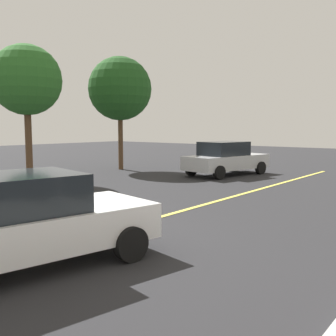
{
  "coord_description": "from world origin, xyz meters",
  "views": [
    {
      "loc": [
        -4.59,
        -6.61,
        2.41
      ],
      "look_at": [
        2.97,
        -0.53,
        1.38
      ],
      "focal_mm": 42.09,
      "sensor_mm": 36.0,
      "label": 1
    }
  ],
  "objects_px": {
    "car_white_crossing": "(24,221)",
    "tree_centre_verge": "(26,80)",
    "tree_left_verge": "(120,89)",
    "car_silver_far_lane": "(226,158)"
  },
  "relations": [
    {
      "from": "car_silver_far_lane",
      "to": "car_white_crossing",
      "type": "xyz_separation_m",
      "value": [
        -13.32,
        -3.89,
        -0.02
      ]
    },
    {
      "from": "tree_centre_verge",
      "to": "car_silver_far_lane",
      "type": "bearing_deg",
      "value": -38.39
    },
    {
      "from": "car_white_crossing",
      "to": "tree_centre_verge",
      "type": "bearing_deg",
      "value": 57.66
    },
    {
      "from": "car_silver_far_lane",
      "to": "car_white_crossing",
      "type": "relative_size",
      "value": 1.03
    },
    {
      "from": "car_white_crossing",
      "to": "tree_left_verge",
      "type": "bearing_deg",
      "value": 39.51
    },
    {
      "from": "car_silver_far_lane",
      "to": "tree_left_verge",
      "type": "xyz_separation_m",
      "value": [
        -1.4,
        5.94,
        3.63
      ]
    },
    {
      "from": "car_white_crossing",
      "to": "tree_left_verge",
      "type": "height_order",
      "value": "tree_left_verge"
    },
    {
      "from": "tree_left_verge",
      "to": "tree_centre_verge",
      "type": "bearing_deg",
      "value": -177.91
    },
    {
      "from": "tree_left_verge",
      "to": "tree_centre_verge",
      "type": "xyz_separation_m",
      "value": [
        -5.83,
        -0.21,
        -0.07
      ]
    },
    {
      "from": "car_silver_far_lane",
      "to": "tree_left_verge",
      "type": "distance_m",
      "value": 7.1
    }
  ]
}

